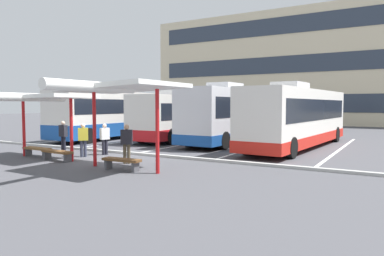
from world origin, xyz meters
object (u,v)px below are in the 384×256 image
Objects in this scene: coach_bus_1 at (182,117)px; waiting_passenger_2 at (63,134)px; bench_2 at (122,162)px; bench_0 at (37,150)px; waiting_shelter_0 at (41,98)px; bench_1 at (57,153)px; waiting_shelter_1 at (119,89)px; waiting_passenger_3 at (127,141)px; coach_bus_3 at (299,118)px; coach_bus_2 at (234,115)px; coach_bus_0 at (111,115)px; waiting_passenger_1 at (83,138)px; waiting_passenger_0 at (105,137)px.

waiting_passenger_2 is (-1.73, -9.09, -0.68)m from coach_bus_1.
bench_2 is 6.75m from waiting_passenger_2.
bench_0 is at bearing -78.68° from waiting_passenger_2.
waiting_shelter_0 is 2.54× the size of bench_1.
bench_1 is (0.45, -11.28, -1.27)m from coach_bus_1.
waiting_passenger_3 is at bearing 120.78° from waiting_shelter_1.
coach_bus_3 is at bearing 49.47° from waiting_shelter_0.
bench_0 is 1.01× the size of waiting_passenger_2.
coach_bus_1 is 12.67m from waiting_shelter_1.
coach_bus_2 is 12.11m from bench_0.
coach_bus_0 reaches higher than coach_bus_3.
waiting_shelter_0 is at bearing -124.97° from waiting_passenger_1.
bench_1 is 1.11× the size of bench_2.
coach_bus_0 is at bearing -168.17° from coach_bus_2.
coach_bus_0 is 0.95× the size of coach_bus_2.
bench_0 is 1.07× the size of waiting_passenger_0.
waiting_passenger_1 is at bearing 154.27° from waiting_shelter_1.
coach_bus_3 reaches higher than waiting_passenger_0.
coach_bus_0 is 5.29m from coach_bus_1.
waiting_passenger_2 is at bearing -123.68° from coach_bus_2.
waiting_passenger_2 is (-0.38, 1.88, 0.60)m from bench_0.
bench_1 is 4.89m from waiting_shelter_1.
waiting_shelter_0 reaches higher than bench_0.
waiting_passenger_3 reaches higher than waiting_passenger_1.
coach_bus_1 reaches higher than waiting_passenger_3.
waiting_shelter_0 reaches higher than bench_2.
waiting_passenger_2 is at bearing 157.65° from bench_2.
coach_bus_1 reaches higher than waiting_passenger_0.
coach_bus_2 is 6.00× the size of bench_1.
waiting_passenger_3 is at bearing 13.44° from waiting_shelter_0.
coach_bus_3 reaches higher than waiting_passenger_2.
waiting_shelter_1 is at bearing -69.13° from coach_bus_1.
bench_1 is 2.55m from waiting_passenger_0.
waiting_passenger_1 is 3.12m from waiting_passenger_3.
coach_bus_1 is at bearing 176.11° from coach_bus_2.
waiting_passenger_3 is at bearing -92.73° from coach_bus_2.
bench_1 is 3.40m from waiting_passenger_3.
waiting_passenger_1 is 0.98× the size of waiting_passenger_2.
waiting_passenger_0 is 1.11m from waiting_passenger_1.
coach_bus_2 is at bearing 71.42° from bench_1.
coach_bus_1 reaches higher than bench_0.
bench_0 is at bearing -117.22° from coach_bus_2.
waiting_passenger_0 reaches higher than bench_2.
waiting_shelter_1 is (4.04, -0.48, 2.70)m from bench_1.
waiting_passenger_1 is at bearing 170.83° from waiting_passenger_3.
coach_bus_1 is at bearing 173.53° from coach_bus_3.
waiting_passenger_0 is 0.93× the size of waiting_passenger_3.
coach_bus_2 reaches higher than waiting_passenger_3.
waiting_passenger_0 is at bearing 5.55° from waiting_passenger_2.
bench_2 is (-3.96, -10.69, -1.40)m from coach_bus_3.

